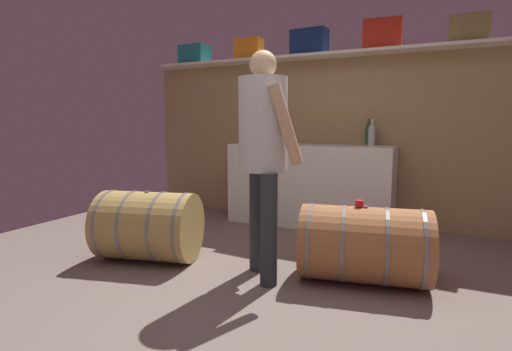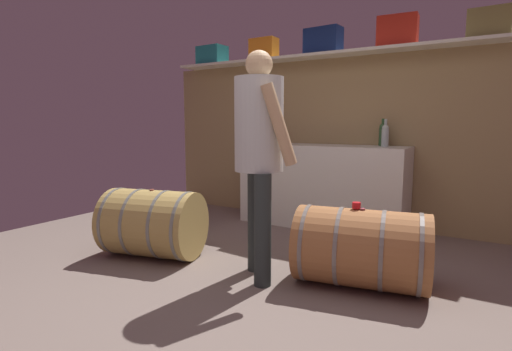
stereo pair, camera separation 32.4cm
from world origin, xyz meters
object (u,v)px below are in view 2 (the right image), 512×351
toolcase_olive (490,24)px  toolcase_teal (212,56)px  wine_glass (273,136)px  wine_bottle_green (383,134)px  toolcase_orange (264,49)px  toolcase_navy (323,41)px  wine_bottle_amber (282,132)px  wine_barrel_near (361,248)px  work_cabinet (321,186)px  wine_barrel_far (153,223)px  toolcase_red (397,32)px  winemaker_pouring (260,142)px  red_funnel (280,138)px  wine_bottle_clear (385,135)px  tasting_cup (356,205)px

toolcase_olive → toolcase_teal: bearing=-177.1°
toolcase_teal → toolcase_olive: bearing=2.5°
wine_glass → wine_bottle_green: bearing=-1.1°
toolcase_orange → toolcase_navy: bearing=1.0°
toolcase_teal → wine_bottle_amber: toolcase_teal is taller
toolcase_teal → wine_barrel_near: 3.55m
work_cabinet → wine_glass: 0.96m
wine_barrel_far → toolcase_navy: bearing=53.7°
toolcase_navy → toolcase_red: (0.82, 0.00, 0.01)m
wine_bottle_amber → wine_barrel_far: (-0.46, -1.58, -0.79)m
toolcase_navy → wine_glass: 1.28m
toolcase_teal → winemaker_pouring: 2.84m
wine_barrel_far → toolcase_olive: bearing=24.5°
toolcase_teal → red_funnel: size_ratio=2.93×
wine_glass → red_funnel: bearing=-20.5°
wine_bottle_clear → wine_barrel_far: 2.52m
tasting_cup → wine_bottle_clear: bearing=96.5°
work_cabinet → wine_bottle_amber: 0.77m
wine_bottle_amber → wine_barrel_near: 2.01m
toolcase_olive → wine_bottle_amber: (-1.98, -0.36, -1.01)m
toolcase_olive → wine_glass: bearing=-177.6°
work_cabinet → wine_barrel_far: work_cabinet is taller
work_cabinet → wine_bottle_amber: size_ratio=5.69×
toolcase_red → toolcase_olive: toolcase_red is taller
toolcase_orange → tasting_cup: (1.73, -1.63, -1.50)m
work_cabinet → wine_bottle_clear: size_ratio=6.48×
wine_bottle_clear → wine_barrel_near: size_ratio=0.28×
wine_bottle_amber → tasting_cup: 1.87m
toolcase_olive → wine_barrel_near: (-0.66, -1.63, -1.81)m
wine_bottle_amber → tasting_cup: bearing=-44.9°
toolcase_navy → wine_bottle_green: size_ratio=1.40×
wine_bottle_clear → winemaker_pouring: size_ratio=0.17×
toolcase_olive → wine_barrel_near: toolcase_olive is taller
toolcase_orange → wine_barrel_near: 3.01m
wine_barrel_near → toolcase_orange: bearing=126.8°
red_funnel → wine_barrel_near: bearing=-46.5°
toolcase_red → work_cabinet: size_ratio=0.21×
toolcase_red → wine_barrel_near: bearing=-87.9°
toolcase_red → red_funnel: toolcase_red is taller
wine_bottle_clear → winemaker_pouring: bearing=-105.8°
work_cabinet → winemaker_pouring: winemaker_pouring is taller
wine_glass → tasting_cup: (1.60, -1.65, -0.43)m
toolcase_navy → wine_glass: (-0.66, 0.02, -1.09)m
work_cabinet → toolcase_red: bearing=14.1°
toolcase_orange → wine_bottle_green: 1.82m
toolcase_navy → wine_barrel_near: toolcase_navy is taller
toolcase_olive → tasting_cup: (-0.71, -1.63, -1.50)m
toolcase_orange → toolcase_navy: toolcase_navy is taller
wine_bottle_clear → toolcase_teal: bearing=177.2°
toolcase_navy → tasting_cup: 2.42m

